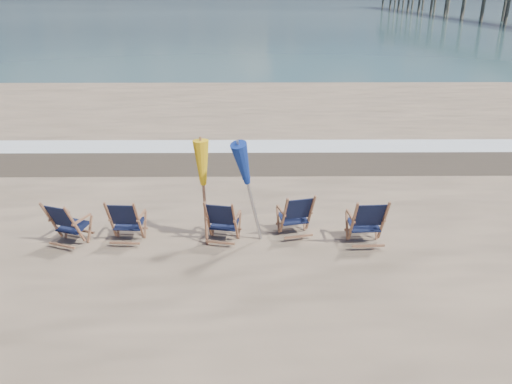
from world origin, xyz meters
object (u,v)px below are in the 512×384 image
beach_chair_4 (384,223)px  umbrella_yellow (203,169)px  beach_chair_2 (235,223)px  beach_chair_1 (139,222)px  umbrella_blue (251,161)px  beach_chair_0 (75,227)px  beach_chair_3 (311,215)px

beach_chair_4 → umbrella_yellow: umbrella_yellow is taller
beach_chair_2 → beach_chair_4: beach_chair_4 is taller
beach_chair_1 → umbrella_blue: 2.49m
beach_chair_0 → beach_chair_4: beach_chair_4 is taller
beach_chair_0 → umbrella_blue: size_ratio=0.43×
umbrella_yellow → umbrella_blue: size_ratio=0.91×
beach_chair_1 → umbrella_blue: bearing=-177.2°
beach_chair_2 → umbrella_yellow: umbrella_yellow is taller
beach_chair_1 → beach_chair_4: 4.67m
beach_chair_0 → umbrella_yellow: 2.66m
beach_chair_3 → umbrella_blue: size_ratio=0.43×
beach_chair_2 → umbrella_yellow: size_ratio=0.47×
beach_chair_2 → beach_chair_4: bearing=-170.4°
beach_chair_3 → umbrella_blue: (-1.17, -0.38, 1.25)m
beach_chair_0 → umbrella_yellow: size_ratio=0.47×
beach_chair_2 → beach_chair_3: beach_chair_3 is taller
beach_chair_0 → beach_chair_3: bearing=-152.8°
beach_chair_3 → umbrella_yellow: 2.33m
beach_chair_3 → umbrella_yellow: umbrella_yellow is taller
beach_chair_0 → beach_chair_2: size_ratio=1.01×
beach_chair_0 → beach_chair_2: (3.00, 0.14, -0.01)m
beach_chair_3 → umbrella_blue: bearing=4.0°
beach_chair_4 → umbrella_yellow: size_ratio=0.51×
beach_chair_2 → umbrella_yellow: bearing=2.7°
beach_chair_4 → beach_chair_0: bearing=-3.0°
beach_chair_1 → umbrella_yellow: 1.66m
beach_chair_0 → umbrella_blue: umbrella_blue is taller
beach_chair_1 → umbrella_yellow: umbrella_yellow is taller
beach_chair_1 → beach_chair_3: 3.35m
beach_chair_4 → umbrella_blue: umbrella_blue is taller
beach_chair_1 → beach_chair_3: beach_chair_3 is taller
umbrella_yellow → beach_chair_0: bearing=-174.7°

